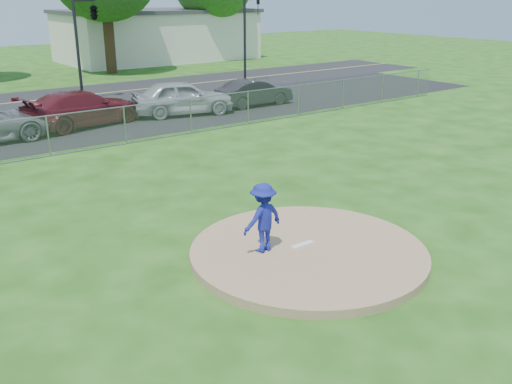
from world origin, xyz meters
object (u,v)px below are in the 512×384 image
Objects in this scene: traffic_signal_right at (248,31)px; parked_car_pearl at (182,97)px; traffic_signal_center at (92,14)px; parked_car_darkred at (82,108)px; parked_car_charcoal at (254,92)px; pitcher at (263,218)px; commercial_building at (157,35)px.

parked_car_pearl is at bearing -143.44° from traffic_signal_right.
traffic_signal_center reaches higher than parked_car_darkred.
traffic_signal_center and traffic_signal_right have the same top height.
traffic_signal_center is at bearing 42.47° from parked_car_charcoal.
traffic_signal_center reaches higher than pitcher.
traffic_signal_right is 3.51× the size of pitcher.
parked_car_darkred is (1.72, 15.60, -0.19)m from pitcher.
commercial_building reaches higher than parked_car_darkred.
pitcher is (-4.87, -21.46, -3.61)m from traffic_signal_center.
traffic_signal_center is 22.30m from pitcher.
parked_car_pearl is (4.86, -0.48, 0.04)m from parked_car_darkred.
parked_car_pearl is at bearing -118.25° from pitcher.
parked_car_charcoal is (5.95, -6.55, -3.91)m from traffic_signal_center.
commercial_building is 26.64m from parked_car_darkred.
commercial_building is 16.14m from traffic_signal_right.
traffic_signal_right is 1.02× the size of parked_car_darkred.
pitcher reaches higher than parked_car_pearl.
traffic_signal_right is 14.86m from parked_car_darkred.
traffic_signal_right is at bearing -129.90° from pitcher.
commercial_building is at bearing -10.41° from parked_car_pearl.
parked_car_pearl is at bearing 87.35° from parked_car_charcoal.
parked_car_charcoal is at bearing -123.39° from traffic_signal_right.
pitcher is at bearing -102.77° from traffic_signal_center.
traffic_signal_right reaches higher than commercial_building.
traffic_signal_center is 10.34m from traffic_signal_right.
pitcher is at bearing 144.26° from parked_car_charcoal.
traffic_signal_right is at bearing -96.29° from commercial_building.
commercial_building reaches higher than parked_car_charcoal.
traffic_signal_right is 8.29m from parked_car_charcoal.
parked_car_darkred is 1.32× the size of parked_car_charcoal.
traffic_signal_center is at bearing -40.34° from parked_car_darkred.
traffic_signal_right is (10.27, 0.00, -1.25)m from traffic_signal_center.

